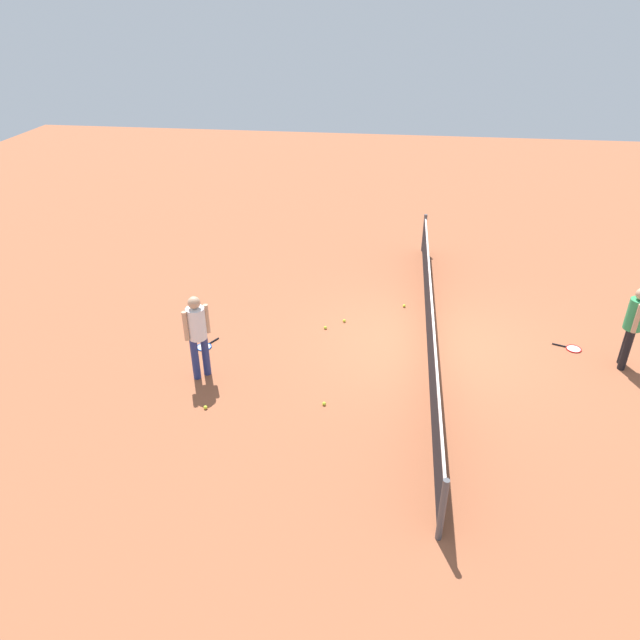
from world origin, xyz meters
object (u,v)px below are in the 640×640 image
object	(u,v)px
tennis_ball_midcourt	(325,328)
tennis_ball_stray_left	(344,321)
player_near_side	(197,330)
tennis_ball_baseline	(324,404)
player_far_side	(634,321)
tennis_racket_near_player	(205,346)
tennis_ball_by_net	(205,407)
tennis_ball_near_player	(404,306)
tennis_racket_far_player	(572,348)

from	to	relation	value
tennis_ball_midcourt	tennis_ball_stray_left	size ratio (longest dim) A/B	1.00
player_near_side	tennis_ball_baseline	size ratio (longest dim) A/B	25.76
tennis_ball_midcourt	tennis_ball_stray_left	xyz separation A→B (m)	(-0.35, 0.38, 0.00)
player_far_side	tennis_racket_near_player	distance (m)	8.40
tennis_racket_near_player	tennis_ball_midcourt	distance (m)	2.61
player_near_side	tennis_ball_by_net	world-z (taller)	player_near_side
player_near_side	tennis_racket_near_player	distance (m)	1.44
player_near_side	player_far_side	world-z (taller)	same
tennis_racket_near_player	tennis_ball_baseline	size ratio (longest dim) A/B	9.00
player_far_side	tennis_ball_baseline	world-z (taller)	player_far_side
tennis_ball_stray_left	tennis_ball_near_player	bearing A→B (deg)	123.66
tennis_ball_near_player	tennis_ball_baseline	xyz separation A→B (m)	(3.89, -1.39, 0.00)
tennis_ball_by_net	tennis_ball_stray_left	xyz separation A→B (m)	(-3.39, 2.14, 0.00)
tennis_racket_near_player	tennis_ball_stray_left	world-z (taller)	tennis_ball_stray_left
player_far_side	tennis_ball_midcourt	distance (m)	6.06
tennis_ball_stray_left	player_near_side	bearing A→B (deg)	-46.04
tennis_racket_near_player	tennis_ball_baseline	xyz separation A→B (m)	(1.61, 2.69, 0.02)
tennis_racket_near_player	tennis_ball_near_player	xyz separation A→B (m)	(-2.28, 4.09, 0.02)
tennis_ball_near_player	tennis_ball_midcourt	bearing A→B (deg)	-54.06
player_near_side	player_far_side	bearing A→B (deg)	99.85
player_near_side	tennis_ball_baseline	world-z (taller)	player_near_side
tennis_ball_midcourt	tennis_ball_stray_left	world-z (taller)	same
tennis_racket_near_player	tennis_ball_near_player	bearing A→B (deg)	119.19
player_far_side	tennis_ball_near_player	world-z (taller)	player_far_side
player_far_side	tennis_racket_near_player	size ratio (longest dim) A/B	2.86
tennis_ball_by_net	tennis_ball_baseline	size ratio (longest dim) A/B	1.00
player_near_side	tennis_racket_far_player	world-z (taller)	player_near_side
player_far_side	tennis_ball_by_net	world-z (taller)	player_far_side
tennis_ball_near_player	tennis_ball_baseline	size ratio (longest dim) A/B	1.00
tennis_ball_by_net	tennis_ball_baseline	bearing A→B (deg)	100.44
player_near_side	tennis_ball_stray_left	xyz separation A→B (m)	(-2.41, 2.50, -0.98)
tennis_ball_by_net	tennis_ball_midcourt	size ratio (longest dim) A/B	1.00
player_far_side	tennis_ball_by_net	size ratio (longest dim) A/B	25.76
tennis_ball_by_net	player_far_side	bearing A→B (deg)	107.17
tennis_racket_near_player	tennis_ball_by_net	world-z (taller)	tennis_ball_by_net
tennis_ball_near_player	tennis_ball_baseline	bearing A→B (deg)	-19.71
tennis_racket_near_player	tennis_ball_by_net	distance (m)	2.08
player_far_side	tennis_ball_midcourt	size ratio (longest dim) A/B	25.76
player_near_side	tennis_ball_near_player	xyz separation A→B (m)	(-3.29, 3.82, -0.98)
tennis_ball_baseline	player_far_side	bearing A→B (deg)	109.53
tennis_racket_near_player	tennis_ball_stray_left	distance (m)	3.10
player_near_side	tennis_ball_midcourt	world-z (taller)	player_near_side
tennis_ball_by_net	tennis_ball_stray_left	distance (m)	4.01
tennis_ball_baseline	tennis_ball_stray_left	size ratio (longest dim) A/B	1.00
tennis_ball_by_net	tennis_ball_midcourt	world-z (taller)	same
tennis_racket_near_player	tennis_ball_by_net	size ratio (longest dim) A/B	9.00
tennis_racket_near_player	tennis_ball_midcourt	xyz separation A→B (m)	(-1.05, 2.39, 0.02)
tennis_racket_far_player	tennis_ball_by_net	xyz separation A→B (m)	(2.90, -6.91, 0.02)
player_far_side	tennis_racket_far_player	xyz separation A→B (m)	(-0.52, -0.79, -1.00)
tennis_ball_stray_left	tennis_ball_by_net	bearing A→B (deg)	-32.26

